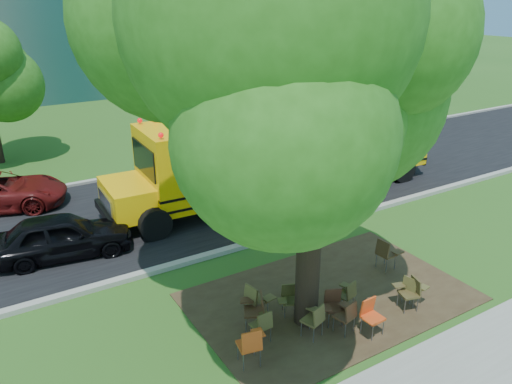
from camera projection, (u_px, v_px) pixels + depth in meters
ground at (287, 299)px, 12.76m from camera, size 160.00×160.00×0.00m
dirt_patch at (330, 297)px, 12.84m from camera, size 7.00×4.50×0.03m
asphalt_road at (179, 206)px, 18.31m from camera, size 80.00×8.00×0.04m
kerb_near at (231, 249)px, 15.12m from camera, size 80.00×0.25×0.14m
kerb_far at (141, 172)px, 21.54m from camera, size 80.00×0.25×0.14m
bg_tree_3 at (263, 40)px, 25.85m from camera, size 5.60×5.60×7.84m
bg_tree_4 at (388, 47)px, 29.17m from camera, size 5.00×5.00×6.85m
main_tree at (316, 90)px, 9.85m from camera, size 7.20×7.20×9.12m
school_bus at (291, 147)px, 18.90m from camera, size 13.08×3.35×3.17m
chair_0 at (263, 323)px, 11.02m from camera, size 0.54×0.51×0.83m
chair_1 at (251, 343)px, 10.28m from camera, size 0.70×0.56×0.95m
chair_2 at (315, 318)px, 11.16m from camera, size 0.59×0.65×0.87m
chair_3 at (333, 303)px, 11.66m from camera, size 0.70×0.55×0.87m
chair_4 at (347, 314)px, 11.31m from camera, size 0.58×0.61×0.85m
chair_5 at (371, 314)px, 11.26m from camera, size 0.58×0.55×0.89m
chair_6 at (410, 290)px, 12.18m from camera, size 0.53×0.68×0.88m
chair_7 at (412, 288)px, 12.35m from camera, size 0.56×0.55×0.81m
chair_8 at (256, 307)px, 11.43m from camera, size 0.63×0.80×0.96m
chair_9 at (289, 297)px, 12.00m from camera, size 0.64×0.50×0.78m
chair_10 at (256, 298)px, 11.79m from camera, size 0.64×0.63×0.94m
chair_11 at (347, 293)px, 12.13m from camera, size 0.57×0.61×0.83m
chair_12 at (386, 252)px, 13.90m from camera, size 0.59×0.62×0.94m
black_car at (62, 236)px, 14.61m from camera, size 4.13×2.14×1.34m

